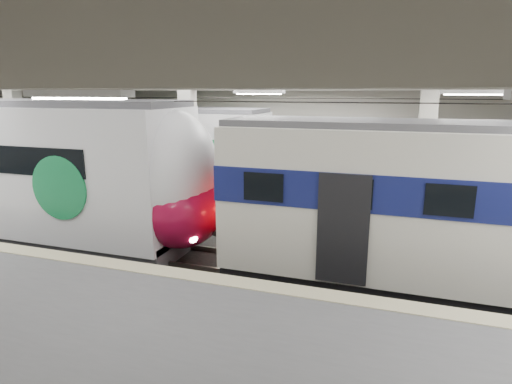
% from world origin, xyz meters
% --- Properties ---
extents(station_hall, '(36.00, 24.00, 5.75)m').
position_xyz_m(station_hall, '(0.00, -1.74, 3.24)').
color(station_hall, black).
rests_on(station_hall, ground).
extents(modern_emu, '(14.73, 3.04, 4.71)m').
position_xyz_m(modern_emu, '(-7.22, -0.00, 2.31)').
color(modern_emu, white).
rests_on(modern_emu, ground).
extents(older_rer, '(12.93, 2.85, 4.29)m').
position_xyz_m(older_rer, '(6.31, 0.00, 2.25)').
color(older_rer, silver).
rests_on(older_rer, ground).
extents(far_train, '(13.38, 2.98, 4.28)m').
position_xyz_m(far_train, '(-7.60, 5.50, 2.21)').
color(far_train, white).
rests_on(far_train, ground).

